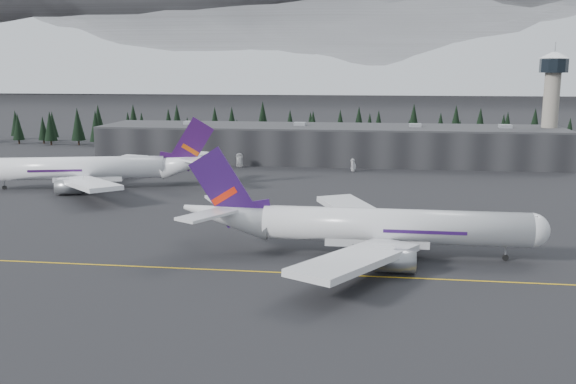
# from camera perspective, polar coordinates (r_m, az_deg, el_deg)

# --- Properties ---
(ground) EXTENTS (1400.00, 1400.00, 0.00)m
(ground) POSITION_cam_1_polar(r_m,az_deg,el_deg) (106.35, -1.46, -6.80)
(ground) COLOR black
(ground) RESTS_ON ground
(taxiline) EXTENTS (400.00, 0.40, 0.02)m
(taxiline) POSITION_cam_1_polar(r_m,az_deg,el_deg) (104.47, -1.64, -7.13)
(taxiline) COLOR gold
(taxiline) RESTS_ON ground
(terminal) EXTENTS (160.00, 30.00, 12.60)m
(terminal) POSITION_cam_1_polar(r_m,az_deg,el_deg) (227.07, 3.58, 4.31)
(terminal) COLOR black
(terminal) RESTS_ON ground
(control_tower) EXTENTS (10.00, 10.00, 37.70)m
(control_tower) POSITION_cam_1_polar(r_m,az_deg,el_deg) (235.59, 22.38, 7.93)
(control_tower) COLOR gray
(control_tower) RESTS_ON ground
(treeline) EXTENTS (360.00, 20.00, 15.00)m
(treeline) POSITION_cam_1_polar(r_m,az_deg,el_deg) (263.66, 4.18, 5.48)
(treeline) COLOR black
(treeline) RESTS_ON ground
(mountain_ridge) EXTENTS (4400.00, 900.00, 420.00)m
(mountain_ridge) POSITION_cam_1_polar(r_m,az_deg,el_deg) (1100.58, 6.97, 9.16)
(mountain_ridge) COLOR white
(mountain_ridge) RESTS_ON ground
(jet_main) EXTENTS (64.12, 59.23, 18.86)m
(jet_main) POSITION_cam_1_polar(r_m,az_deg,el_deg) (113.05, 6.58, -2.99)
(jet_main) COLOR silver
(jet_main) RESTS_ON ground
(jet_parked) EXTENTS (64.71, 59.03, 19.35)m
(jet_parked) POSITION_cam_1_polar(r_m,az_deg,el_deg) (183.50, -16.50, 2.04)
(jet_parked) COLOR white
(jet_parked) RESTS_ON ground
(gse_vehicle_a) EXTENTS (2.62, 4.93, 1.32)m
(gse_vehicle_a) POSITION_cam_1_polar(r_m,az_deg,el_deg) (214.02, -4.30, 2.37)
(gse_vehicle_a) COLOR silver
(gse_vehicle_a) RESTS_ON ground
(gse_vehicle_b) EXTENTS (4.51, 3.24, 1.43)m
(gse_vehicle_b) POSITION_cam_1_polar(r_m,az_deg,el_deg) (205.75, 5.83, 2.02)
(gse_vehicle_b) COLOR white
(gse_vehicle_b) RESTS_ON ground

